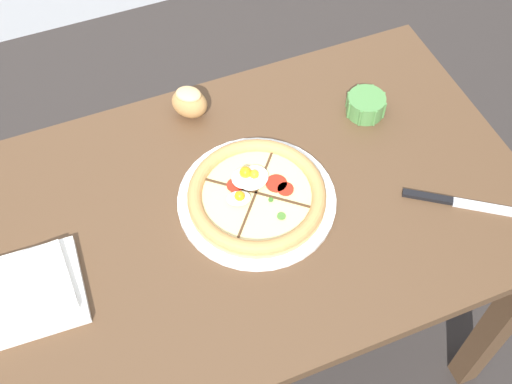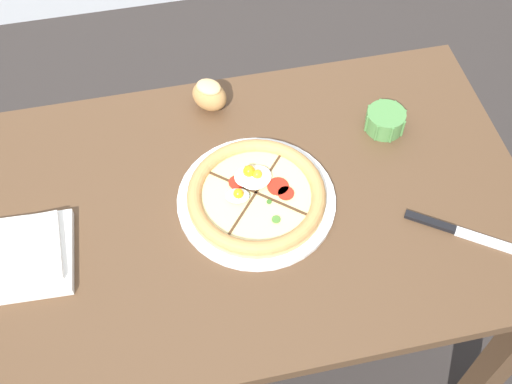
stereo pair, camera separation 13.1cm
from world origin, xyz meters
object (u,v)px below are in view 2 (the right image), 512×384
dining_table (220,237)px  pizza (256,194)px  ramekin_bowl (385,120)px  knife_main (464,233)px  bread_piece_near (209,95)px  napkin_folded (16,256)px

dining_table → pizza: pizza is taller
dining_table → ramekin_bowl: bearing=18.9°
knife_main → pizza: bearing=-168.9°
bread_piece_near → ramekin_bowl: bearing=-21.3°
dining_table → knife_main: size_ratio=6.09×
bread_piece_near → napkin_folded: bearing=-143.5°
pizza → ramekin_bowl: size_ratio=3.55×
pizza → knife_main: (0.39, -0.17, -0.02)m
ramekin_bowl → knife_main: bearing=-77.7°
napkin_folded → bread_piece_near: bearing=36.5°
pizza → bread_piece_near: bearing=99.8°
ramekin_bowl → bread_piece_near: bearing=158.7°
pizza → ramekin_bowl: (0.33, 0.13, 0.01)m
ramekin_bowl → knife_main: size_ratio=0.43×
dining_table → napkin_folded: (-0.40, -0.04, 0.13)m
napkin_folded → knife_main: size_ratio=1.05×
ramekin_bowl → knife_main: (0.07, -0.30, -0.02)m
pizza → knife_main: bearing=-23.4°
napkin_folded → bread_piece_near: size_ratio=2.18×
pizza → napkin_folded: bearing=-174.9°
pizza → napkin_folded: pizza is taller
ramekin_bowl → bread_piece_near: bread_piece_near is taller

